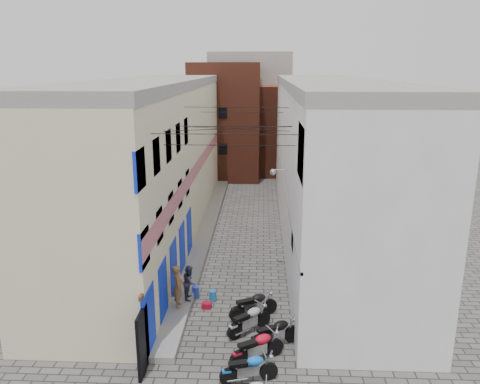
# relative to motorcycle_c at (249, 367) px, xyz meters

# --- Properties ---
(ground) EXTENTS (90.00, 90.00, 0.00)m
(ground) POSITION_rel_motorcycle_c_xyz_m (-0.92, 0.78, -0.55)
(ground) COLOR #514E4C
(ground) RESTS_ON ground
(plinth) EXTENTS (0.90, 26.00, 0.25)m
(plinth) POSITION_rel_motorcycle_c_xyz_m (-2.97, 13.78, -0.42)
(plinth) COLOR gray
(plinth) RESTS_ON ground
(building_left) EXTENTS (5.10, 27.00, 9.00)m
(building_left) POSITION_rel_motorcycle_c_xyz_m (-5.90, 13.73, 3.95)
(building_left) COLOR beige
(building_left) RESTS_ON ground
(building_right) EXTENTS (5.94, 26.00, 9.00)m
(building_right) POSITION_rel_motorcycle_c_xyz_m (4.07, 13.77, 3.96)
(building_right) COLOR silver
(building_right) RESTS_ON ground
(building_far_brick_left) EXTENTS (6.00, 6.00, 10.00)m
(building_far_brick_left) POSITION_rel_motorcycle_c_xyz_m (-2.92, 28.78, 4.45)
(building_far_brick_left) COLOR brown
(building_far_brick_left) RESTS_ON ground
(building_far_brick_right) EXTENTS (5.00, 6.00, 8.00)m
(building_far_brick_right) POSITION_rel_motorcycle_c_xyz_m (2.08, 30.78, 3.45)
(building_far_brick_right) COLOR brown
(building_far_brick_right) RESTS_ON ground
(building_far_concrete) EXTENTS (8.00, 5.00, 11.00)m
(building_far_concrete) POSITION_rel_motorcycle_c_xyz_m (-0.92, 34.78, 4.95)
(building_far_concrete) COLOR gray
(building_far_concrete) RESTS_ON ground
(far_shopfront) EXTENTS (2.00, 0.30, 2.40)m
(far_shopfront) POSITION_rel_motorcycle_c_xyz_m (-0.92, 25.98, 0.65)
(far_shopfront) COLOR black
(far_shopfront) RESTS_ON ground
(overhead_wires) EXTENTS (5.80, 13.02, 1.32)m
(overhead_wires) POSITION_rel_motorcycle_c_xyz_m (-0.92, 8.42, 6.57)
(overhead_wires) COLOR black
(overhead_wires) RESTS_ON ground
(motorcycle_c) EXTENTS (1.99, 1.07, 1.10)m
(motorcycle_c) POSITION_rel_motorcycle_c_xyz_m (0.00, 0.00, 0.00)
(motorcycle_c) COLOR blue
(motorcycle_c) RESTS_ON ground
(motorcycle_d) EXTENTS (2.09, 1.61, 1.18)m
(motorcycle_d) POSITION_rel_motorcycle_c_xyz_m (0.25, 1.08, 0.04)
(motorcycle_d) COLOR red
(motorcycle_d) RESTS_ON ground
(motorcycle_e) EXTENTS (2.10, 1.52, 1.18)m
(motorcycle_e) POSITION_rel_motorcycle_c_xyz_m (0.88, 2.00, 0.04)
(motorcycle_e) COLOR black
(motorcycle_e) RESTS_ON ground
(motorcycle_f) EXTENTS (1.93, 1.79, 1.16)m
(motorcycle_f) POSITION_rel_motorcycle_c_xyz_m (-0.07, 2.86, 0.03)
(motorcycle_f) COLOR #A7A7AB
(motorcycle_f) RESTS_ON ground
(motorcycle_g) EXTENTS (2.14, 1.54, 1.20)m
(motorcycle_g) POSITION_rel_motorcycle_c_xyz_m (0.07, 3.95, 0.05)
(motorcycle_g) COLOR black
(motorcycle_g) RESTS_ON ground
(person_a) EXTENTS (0.52, 0.70, 1.77)m
(person_a) POSITION_rel_motorcycle_c_xyz_m (-2.99, 4.30, 0.59)
(person_a) COLOR olive
(person_a) RESTS_ON plinth
(person_b) EXTENTS (0.56, 0.71, 1.46)m
(person_b) POSITION_rel_motorcycle_c_xyz_m (-2.62, 4.98, 0.43)
(person_b) COLOR #2E2E45
(person_b) RESTS_ON plinth
(water_jug_near) EXTENTS (0.41, 0.41, 0.48)m
(water_jug_near) POSITION_rel_motorcycle_c_xyz_m (-1.69, 5.23, -0.31)
(water_jug_near) COLOR #216EA9
(water_jug_near) RESTS_ON ground
(water_jug_far) EXTENTS (0.41, 0.41, 0.49)m
(water_jug_far) POSITION_rel_motorcycle_c_xyz_m (-2.47, 5.58, -0.31)
(water_jug_far) COLOR #2543BC
(water_jug_far) RESTS_ON ground
(red_crate) EXTENTS (0.40, 0.31, 0.24)m
(red_crate) POSITION_rel_motorcycle_c_xyz_m (-1.89, 4.62, -0.43)
(red_crate) COLOR maroon
(red_crate) RESTS_ON ground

